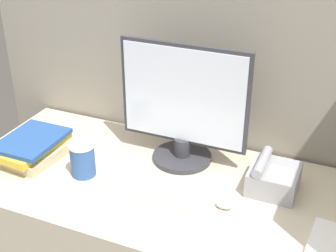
# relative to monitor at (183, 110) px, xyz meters

# --- Properties ---
(cubicle_panel_rear) EXTENTS (1.98, 0.04, 1.70)m
(cubicle_panel_rear) POSITION_rel_monitor_xyz_m (-0.00, 0.21, -0.14)
(cubicle_panel_rear) COLOR gray
(cubicle_panel_rear) RESTS_ON ground_plane
(monitor) EXTENTS (0.51, 0.24, 0.48)m
(monitor) POSITION_rel_monitor_xyz_m (0.00, 0.00, 0.00)
(monitor) COLOR #333338
(monitor) RESTS_ON desk
(keyboard) EXTENTS (0.38, 0.12, 0.02)m
(keyboard) POSITION_rel_monitor_xyz_m (-0.01, -0.25, -0.21)
(keyboard) COLOR silver
(keyboard) RESTS_ON desk
(mouse) EXTENTS (0.06, 0.04, 0.03)m
(mouse) POSITION_rel_monitor_xyz_m (0.25, -0.24, -0.20)
(mouse) COLOR silver
(mouse) RESTS_ON desk
(coffee_cup) EXTENTS (0.10, 0.10, 0.13)m
(coffee_cup) POSITION_rel_monitor_xyz_m (-0.31, -0.25, -0.15)
(coffee_cup) COLOR #335999
(coffee_cup) RESTS_ON desk
(book_stack) EXTENTS (0.23, 0.30, 0.09)m
(book_stack) POSITION_rel_monitor_xyz_m (-0.56, -0.23, -0.17)
(book_stack) COLOR #C6B78C
(book_stack) RESTS_ON desk
(desk_telephone) EXTENTS (0.17, 0.18, 0.12)m
(desk_telephone) POSITION_rel_monitor_xyz_m (0.37, -0.07, -0.17)
(desk_telephone) COLOR #99999E
(desk_telephone) RESTS_ON desk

